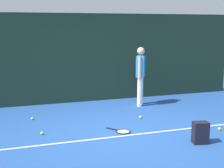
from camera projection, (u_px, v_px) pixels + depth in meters
name	position (u px, v px, depth m)	size (l,w,h in m)	color
ground_plane	(118.00, 131.00, 7.01)	(12.00, 12.00, 0.00)	#234C93
back_fence	(85.00, 58.00, 9.57)	(10.00, 0.10, 2.67)	#192D23
court_line	(122.00, 136.00, 6.73)	(9.00, 0.05, 0.00)	white
tennis_player	(140.00, 73.00, 9.13)	(0.39, 0.47, 1.70)	white
tennis_racket	(122.00, 131.00, 6.99)	(0.51, 0.59, 0.03)	black
backpack	(200.00, 133.00, 6.30)	(0.33, 0.32, 0.44)	black
tennis_ball_near_player	(42.00, 133.00, 6.80)	(0.07, 0.07, 0.07)	#CCE033
tennis_ball_by_fence	(32.00, 119.00, 7.86)	(0.07, 0.07, 0.07)	#CCE033
tennis_ball_mid_court	(219.00, 129.00, 7.08)	(0.07, 0.07, 0.07)	#CCE033
tennis_ball_far_left	(140.00, 117.00, 7.99)	(0.07, 0.07, 0.07)	#CCE033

